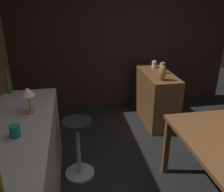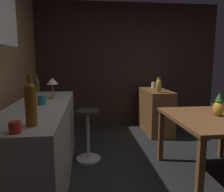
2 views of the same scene
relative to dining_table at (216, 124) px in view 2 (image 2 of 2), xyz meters
The scene contains 15 objects.
ground_plane 0.79m from the dining_table, 86.13° to the left, with size 9.00×9.00×0.00m, color black.
wall_side_right 2.76m from the dining_table, 16.22° to the left, with size 0.10×4.40×2.60m, color #33231E.
dining_table is the anchor object (origin of this frame).
kitchen_counter 1.98m from the dining_table, 86.10° to the left, with size 2.10×0.60×0.90m, color #B2ADA3.
sideboard_cabinet 1.86m from the dining_table, ahead, with size 1.10×0.44×0.82m, color brown.
bar_stool 1.61m from the dining_table, 65.66° to the left, with size 0.34×0.34×0.71m.
pineapple_centerpiece 0.21m from the dining_table, 47.07° to the right, with size 0.12×0.12×0.27m.
wine_bottle_amber 2.01m from the dining_table, 109.92° to the left, with size 0.08×0.08×0.38m.
wine_bottle_olive 2.47m from the dining_table, 63.02° to the left, with size 0.06×0.06×0.28m.
cup_teal 1.96m from the dining_table, 86.39° to the left, with size 0.12×0.08×0.10m.
cup_red 2.11m from the dining_table, 113.21° to the left, with size 0.11×0.08×0.08m.
counter_lamp 2.00m from the dining_table, 73.82° to the left, with size 0.14×0.14×0.26m.
pillar_candle_tall 1.80m from the dining_table, ahead, with size 0.06×0.06×0.19m.
pillar_candle_short 2.12m from the dining_table, ahead, with size 0.07×0.07×0.14m.
vase_brass 1.51m from the dining_table, ahead, with size 0.11×0.11×0.26m.
Camera 2 is at (-2.30, 1.00, 1.36)m, focal length 35.34 mm.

